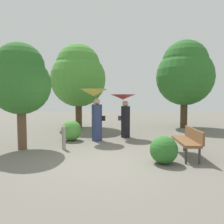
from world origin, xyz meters
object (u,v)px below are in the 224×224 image
at_px(park_bench, 188,140).
at_px(path_marker_post, 64,138).
at_px(person_left, 95,106).
at_px(tree_near_right, 185,73).
at_px(person_right, 124,108).
at_px(tree_mid_left, 20,79).
at_px(tree_near_left, 78,75).

relative_size(park_bench, path_marker_post, 1.99).
height_order(person_left, tree_near_right, tree_near_right).
distance_m(person_right, tree_mid_left, 4.25).
bearing_deg(person_right, tree_near_right, -51.90).
bearing_deg(tree_mid_left, tree_near_right, 39.92).
relative_size(park_bench, tree_mid_left, 0.43).
bearing_deg(park_bench, tree_near_right, 165.02).
xyz_separation_m(person_right, park_bench, (1.93, -2.90, -0.76)).
bearing_deg(person_right, park_bench, -151.96).
bearing_deg(tree_mid_left, tree_near_left, 82.51).
bearing_deg(tree_mid_left, park_bench, -5.38).
distance_m(tree_near_right, path_marker_post, 8.10).
bearing_deg(path_marker_post, person_right, 49.58).
bearing_deg(path_marker_post, tree_near_right, 46.03).
bearing_deg(person_left, person_right, -60.82).
xyz_separation_m(person_right, tree_near_left, (-2.67, 2.75, 1.72)).
bearing_deg(tree_near_left, path_marker_post, -81.98).
distance_m(park_bench, tree_near_left, 7.70).
xyz_separation_m(park_bench, tree_mid_left, (-5.27, 0.50, 1.82)).
relative_size(person_right, tree_near_left, 0.39).
relative_size(tree_near_right, tree_mid_left, 1.40).
bearing_deg(park_bench, tree_near_left, -142.83).
bearing_deg(park_bench, person_right, -148.33).
xyz_separation_m(park_bench, tree_near_left, (-4.60, 5.65, 2.49)).
relative_size(park_bench, tree_near_right, 0.31).
distance_m(park_bench, tree_near_right, 6.77).
bearing_deg(tree_near_left, person_left, -66.61).
relative_size(person_right, tree_near_right, 0.38).
xyz_separation_m(tree_near_left, tree_mid_left, (-0.68, -5.15, -0.67)).
bearing_deg(person_left, tree_near_right, -53.96).
distance_m(park_bench, path_marker_post, 3.93).
xyz_separation_m(park_bench, tree_near_right, (1.40, 6.09, 2.62)).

